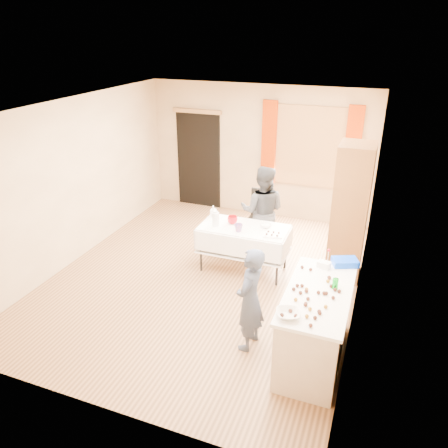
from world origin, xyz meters
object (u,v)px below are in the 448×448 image
at_px(party_table, 244,244).
at_px(chair, 259,228).
at_px(cabinet, 350,213).
at_px(girl, 250,300).
at_px(woman, 262,211).
at_px(counter, 315,326).

relative_size(party_table, chair, 1.43).
distance_m(cabinet, girl, 2.33).
relative_size(girl, woman, 0.85).
xyz_separation_m(party_table, girl, (0.64, -1.71, 0.21)).
relative_size(cabinet, woman, 1.35).
relative_size(counter, woman, 0.95).
relative_size(chair, woman, 0.63).
bearing_deg(girl, counter, 100.80).
bearing_deg(cabinet, party_table, -164.78).
height_order(cabinet, woman, cabinet).
xyz_separation_m(chair, woman, (0.15, -0.34, 0.48)).
height_order(chair, woman, woman).
xyz_separation_m(counter, party_table, (-1.41, 1.65, -0.01)).
bearing_deg(cabinet, girl, -112.20).
bearing_deg(cabinet, chair, 159.76).
distance_m(counter, party_table, 2.18).
bearing_deg(counter, girl, -175.66).
height_order(girl, woman, woman).
bearing_deg(cabinet, woman, 170.72).
distance_m(chair, girl, 2.81).
height_order(counter, girl, girl).
bearing_deg(girl, cabinet, 164.25).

